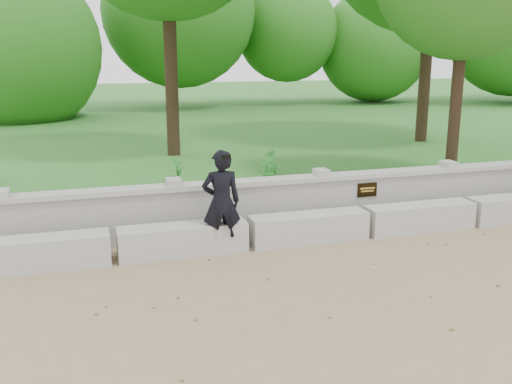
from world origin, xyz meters
The scene contains 8 objects.
ground centered at (0.00, 0.00, 0.00)m, with size 80.00×80.00×0.00m, color #927959.
lawn centered at (0.00, 14.00, 0.12)m, with size 40.00×22.00×0.25m, color #225A1D.
concrete_bench centered at (0.00, 1.90, 0.22)m, with size 11.90×0.45×0.45m.
parapet_wall centered at (0.00, 2.60, 0.46)m, with size 12.50×0.35×0.90m.
man_main centered at (-2.44, 1.79, 0.78)m, with size 0.59×0.53×1.56m.
shrub_a centered at (-2.56, 4.99, 0.59)m, with size 0.35×0.24×0.67m, color #2A7E2B.
shrub_b centered at (-0.70, 4.90, 0.53)m, with size 0.31×0.25×0.56m, color #2A7E2B.
shrub_d centered at (-0.32, 5.85, 0.53)m, with size 0.32×0.28×0.57m, color #2A7E2B.
Camera 1 is at (-4.32, -6.07, 2.92)m, focal length 40.00 mm.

